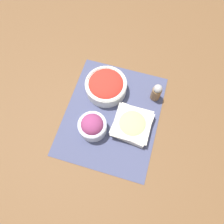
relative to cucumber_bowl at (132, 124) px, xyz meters
name	(u,v)px	position (x,y,z in m)	size (l,w,h in m)	color
ground_plane	(112,115)	(0.03, 0.10, -0.03)	(3.00, 3.00, 0.00)	brown
placemat	(112,115)	(0.03, 0.10, -0.03)	(0.51, 0.41, 0.00)	#474C70
cucumber_bowl	(132,124)	(0.00, 0.00, 0.00)	(0.17, 0.17, 0.05)	silver
tomato_bowl	(106,86)	(0.14, 0.16, 0.02)	(0.19, 0.19, 0.08)	white
onion_bowl	(92,126)	(-0.06, 0.16, 0.02)	(0.12, 0.12, 0.10)	silver
pepper_shaker	(157,92)	(0.17, -0.07, 0.02)	(0.04, 0.04, 0.10)	olive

